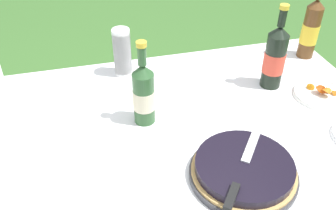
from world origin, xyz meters
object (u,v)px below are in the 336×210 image
Objects in this scene: cider_bottle_amber at (311,29)px; berry_tart at (244,170)px; snack_plate_right at (322,93)px; cup_stack at (122,52)px; serving_knife at (243,168)px; juice_bottle_red at (275,57)px; cider_bottle_green at (144,94)px.

berry_tart is at bearing -132.94° from cider_bottle_amber.
snack_plate_right is (0.46, 0.31, -0.02)m from berry_tart.
cup_stack reaches higher than snack_plate_right.
serving_knife is 0.72m from cup_stack.
juice_bottle_red is at bearing 54.72° from berry_tart.
berry_tart is 0.55m from snack_plate_right.
cider_bottle_amber is at bearing -3.68° from cup_stack.
snack_plate_right is (-0.11, -0.30, -0.12)m from cider_bottle_amber.
cider_bottle_amber is (0.79, 0.27, 0.02)m from cider_bottle_green.
cider_bottle_green is 0.89× the size of cider_bottle_amber.
cider_bottle_green is 1.46× the size of snack_plate_right.
berry_tart is 1.58× the size of cup_stack.
cup_stack is at bearing 153.63° from snack_plate_right.
cider_bottle_green is 0.54m from juice_bottle_red.
cider_bottle_green is (-0.21, 0.36, 0.05)m from serving_knife.
berry_tart is 0.84m from cider_bottle_amber.
cup_stack is 0.96× the size of snack_plate_right.
cup_stack is 0.66× the size of cider_bottle_green.
serving_knife is at bearing -71.27° from cup_stack.
serving_knife is 0.86m from cider_bottle_amber.
snack_plate_right is (0.69, -0.03, -0.10)m from cider_bottle_green.
cider_bottle_green is (-0.23, 0.33, 0.09)m from berry_tart.
cup_stack is (-0.23, 0.68, 0.04)m from serving_knife.
cup_stack is at bearing 94.00° from cider_bottle_green.
serving_knife reaches higher than berry_tart.
snack_plate_right is at bearing 33.82° from berry_tart.
cider_bottle_green is at bearing 124.24° from berry_tart.
cider_bottle_green is 0.69m from snack_plate_right.
berry_tart is 0.53m from juice_bottle_red.
snack_plate_right is (0.71, -0.35, -0.09)m from cup_stack.
berry_tart is at bearing -69.28° from cup_stack.
serving_knife is at bearing -132.77° from cider_bottle_amber.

